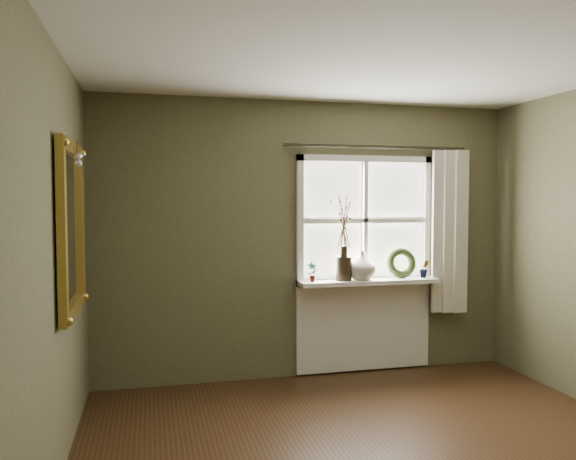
% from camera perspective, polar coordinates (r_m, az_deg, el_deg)
% --- Properties ---
extents(ceiling, '(4.50, 4.50, 0.00)m').
position_cam_1_polar(ceiling, '(3.33, 13.62, 19.17)').
color(ceiling, silver).
rests_on(ceiling, ground).
extents(wall_back, '(4.00, 0.10, 2.60)m').
position_cam_1_polar(wall_back, '(5.36, 2.03, -0.95)').
color(wall_back, brown).
rests_on(wall_back, ground).
extents(wall_left, '(0.10, 4.50, 2.60)m').
position_cam_1_polar(wall_left, '(2.92, -25.40, -4.53)').
color(wall_left, brown).
rests_on(wall_left, ground).
extents(window_frame, '(1.36, 0.06, 1.24)m').
position_cam_1_polar(window_frame, '(5.46, 7.80, 0.99)').
color(window_frame, white).
rests_on(window_frame, wall_back).
extents(window_sill, '(1.36, 0.26, 0.04)m').
position_cam_1_polar(window_sill, '(5.41, 8.18, -5.21)').
color(window_sill, white).
rests_on(window_sill, wall_back).
extents(window_apron, '(1.36, 0.04, 0.88)m').
position_cam_1_polar(window_apron, '(5.59, 7.72, -9.53)').
color(window_apron, white).
rests_on(window_apron, ground).
extents(dark_jug, '(0.19, 0.19, 0.22)m').
position_cam_1_polar(dark_jug, '(5.30, 5.68, -3.91)').
color(dark_jug, black).
rests_on(dark_jug, window_sill).
extents(cream_vase, '(0.27, 0.27, 0.27)m').
position_cam_1_polar(cream_vase, '(5.36, 7.53, -3.58)').
color(cream_vase, beige).
rests_on(cream_vase, window_sill).
extents(wreath, '(0.30, 0.15, 0.30)m').
position_cam_1_polar(wreath, '(5.57, 11.43, -3.63)').
color(wreath, '#2C3F1C').
rests_on(wreath, window_sill).
extents(potted_plant_left, '(0.10, 0.07, 0.18)m').
position_cam_1_polar(potted_plant_left, '(5.21, 2.46, -4.26)').
color(potted_plant_left, '#2C3F1C').
rests_on(potted_plant_left, window_sill).
extents(potted_plant_right, '(0.11, 0.09, 0.17)m').
position_cam_1_polar(potted_plant_right, '(5.64, 13.68, -3.83)').
color(potted_plant_right, '#2C3F1C').
rests_on(potted_plant_right, window_sill).
extents(curtain, '(0.36, 0.12, 1.59)m').
position_cam_1_polar(curtain, '(5.74, 15.98, -0.16)').
color(curtain, beige).
rests_on(curtain, wall_back).
extents(curtain_rod, '(1.84, 0.03, 0.03)m').
position_cam_1_polar(curtain_rod, '(5.46, 9.07, 8.33)').
color(curtain_rod, black).
rests_on(curtain_rod, wall_back).
extents(gilt_mirror, '(0.10, 0.95, 1.13)m').
position_cam_1_polar(gilt_mirror, '(3.93, -21.15, 0.21)').
color(gilt_mirror, white).
rests_on(gilt_mirror, wall_left).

